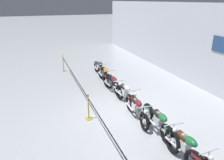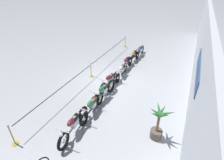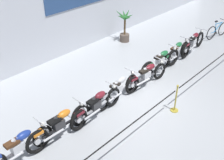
% 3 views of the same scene
% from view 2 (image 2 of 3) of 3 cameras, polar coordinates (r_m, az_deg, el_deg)
% --- Properties ---
extents(ground_plane, '(120.00, 120.00, 0.00)m').
position_cam_2_polar(ground_plane, '(11.59, -1.25, 0.18)').
color(ground_plane, '#B2B7BC').
extents(back_wall, '(28.00, 0.29, 4.20)m').
position_cam_2_polar(back_wall, '(9.74, 26.93, 4.28)').
color(back_wall, silver).
rests_on(back_wall, ground).
extents(motorcycle_blue_0, '(2.18, 0.62, 0.92)m').
position_cam_2_polar(motorcycle_blue_0, '(15.10, 9.13, 9.36)').
color(motorcycle_blue_0, black).
rests_on(motorcycle_blue_0, ground).
extents(motorcycle_orange_1, '(2.40, 0.62, 0.96)m').
position_cam_2_polar(motorcycle_orange_1, '(13.97, 7.11, 7.80)').
color(motorcycle_orange_1, black).
rests_on(motorcycle_orange_1, ground).
extents(motorcycle_maroon_2, '(2.37, 0.62, 0.94)m').
position_cam_2_polar(motorcycle_maroon_2, '(12.75, 4.65, 5.50)').
color(motorcycle_maroon_2, black).
rests_on(motorcycle_maroon_2, ground).
extents(motorcycle_silver_3, '(2.29, 0.62, 0.92)m').
position_cam_2_polar(motorcycle_silver_3, '(11.69, 3.14, 3.02)').
color(motorcycle_silver_3, black).
rests_on(motorcycle_silver_3, ground).
extents(motorcycle_maroon_4, '(2.27, 0.62, 0.93)m').
position_cam_2_polar(motorcycle_maroon_4, '(10.57, -0.74, -0.17)').
color(motorcycle_maroon_4, black).
rests_on(motorcycle_maroon_4, ground).
extents(motorcycle_green_5, '(2.49, 0.62, 0.97)m').
position_cam_2_polar(motorcycle_green_5, '(9.53, -2.85, -3.97)').
color(motorcycle_green_5, black).
rests_on(motorcycle_green_5, ground).
extents(motorcycle_green_6, '(2.33, 0.62, 0.92)m').
position_cam_2_polar(motorcycle_green_6, '(8.65, -6.49, -8.59)').
color(motorcycle_green_6, black).
rests_on(motorcycle_green_6, ground).
extents(motorcycle_maroon_7, '(2.40, 0.62, 0.96)m').
position_cam_2_polar(motorcycle_maroon_7, '(7.83, -12.37, -14.15)').
color(motorcycle_maroon_7, black).
rests_on(motorcycle_maroon_7, ground).
extents(potted_palm_left_of_row, '(1.07, 1.03, 1.67)m').
position_cam_2_polar(potted_palm_left_of_row, '(7.51, 14.88, -13.58)').
color(potted_palm_left_of_row, brown).
rests_on(potted_palm_left_of_row, ground).
extents(stanchion_far_left, '(12.51, 0.28, 1.05)m').
position_cam_2_polar(stanchion_far_left, '(12.91, -3.27, 7.31)').
color(stanchion_far_left, gold).
rests_on(stanchion_far_left, ground).
extents(stanchion_mid_left, '(0.28, 0.28, 1.05)m').
position_cam_2_polar(stanchion_mid_left, '(11.84, -6.82, 2.66)').
color(stanchion_mid_left, gold).
rests_on(stanchion_mid_left, ground).
extents(stanchion_mid_right, '(0.28, 0.28, 1.05)m').
position_cam_2_polar(stanchion_mid_right, '(8.36, -29.63, -16.09)').
color(stanchion_mid_right, gold).
rests_on(stanchion_mid_right, ground).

